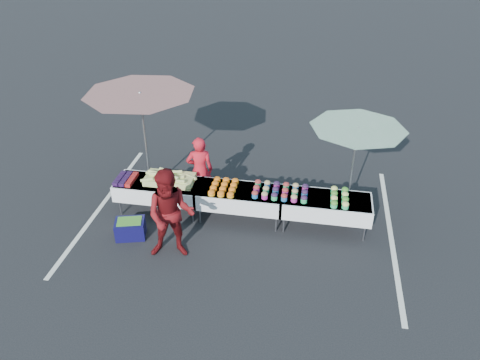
% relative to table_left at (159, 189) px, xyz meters
% --- Properties ---
extents(ground, '(80.00, 80.00, 0.00)m').
position_rel_table_left_xyz_m(ground, '(1.80, 0.00, -0.58)').
color(ground, black).
extents(stripe_left, '(0.10, 5.00, 0.00)m').
position_rel_table_left_xyz_m(stripe_left, '(-1.40, 0.00, -0.58)').
color(stripe_left, silver).
rests_on(stripe_left, ground).
extents(stripe_right, '(0.10, 5.00, 0.00)m').
position_rel_table_left_xyz_m(stripe_right, '(5.00, 0.00, -0.58)').
color(stripe_right, silver).
rests_on(stripe_right, ground).
extents(table_left, '(1.86, 0.81, 0.75)m').
position_rel_table_left_xyz_m(table_left, '(0.00, 0.00, 0.00)').
color(table_left, white).
rests_on(table_left, ground).
extents(table_center, '(1.86, 0.81, 0.75)m').
position_rel_table_left_xyz_m(table_center, '(1.80, 0.00, 0.00)').
color(table_center, white).
rests_on(table_center, ground).
extents(table_right, '(1.86, 0.81, 0.75)m').
position_rel_table_left_xyz_m(table_right, '(3.60, 0.00, 0.00)').
color(table_right, white).
rests_on(table_right, ground).
extents(berry_punnets, '(0.40, 0.54, 0.08)m').
position_rel_table_left_xyz_m(berry_punnets, '(-0.71, -0.06, 0.21)').
color(berry_punnets, black).
rests_on(berry_punnets, table_left).
extents(corn_pile, '(1.16, 0.57, 0.26)m').
position_rel_table_left_xyz_m(corn_pile, '(0.24, 0.04, 0.26)').
color(corn_pile, '#BDBD61').
rests_on(corn_pile, table_left).
extents(plastic_bags, '(0.30, 0.25, 0.05)m').
position_rel_table_left_xyz_m(plastic_bags, '(0.30, -0.30, 0.19)').
color(plastic_bags, white).
rests_on(plastic_bags, table_left).
extents(carrot_bowls, '(0.55, 0.69, 0.11)m').
position_rel_table_left_xyz_m(carrot_bowls, '(1.45, -0.01, 0.22)').
color(carrot_bowls, orange).
rests_on(carrot_bowls, table_center).
extents(potato_cups, '(1.14, 0.58, 0.16)m').
position_rel_table_left_xyz_m(potato_cups, '(2.65, 0.00, 0.25)').
color(potato_cups, '#205E99').
rests_on(potato_cups, table_right).
extents(bean_baskets, '(0.36, 0.68, 0.15)m').
position_rel_table_left_xyz_m(bean_baskets, '(3.86, -0.01, 0.24)').
color(bean_baskets, '#2BAC62').
rests_on(bean_baskets, table_right).
extents(vendor, '(0.67, 0.52, 1.62)m').
position_rel_table_left_xyz_m(vendor, '(0.79, 0.56, 0.22)').
color(vendor, red).
rests_on(vendor, ground).
extents(customer, '(1.02, 0.85, 1.89)m').
position_rel_table_left_xyz_m(customer, '(0.73, -1.37, 0.36)').
color(customer, maroon).
rests_on(customer, ground).
extents(umbrella_left, '(2.99, 2.99, 2.48)m').
position_rel_table_left_xyz_m(umbrella_left, '(-0.52, 0.80, 1.66)').
color(umbrella_left, black).
rests_on(umbrella_left, ground).
extents(umbrella_right, '(2.16, 2.16, 2.04)m').
position_rel_table_left_xyz_m(umbrella_right, '(4.10, 0.80, 1.26)').
color(umbrella_right, black).
rests_on(umbrella_right, ground).
extents(storage_bin, '(0.69, 0.58, 0.39)m').
position_rel_table_left_xyz_m(storage_bin, '(-0.32, -0.99, -0.38)').
color(storage_bin, '#0E0C3F').
rests_on(storage_bin, ground).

